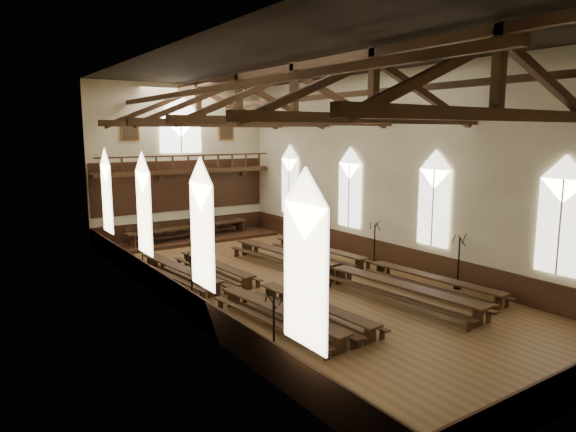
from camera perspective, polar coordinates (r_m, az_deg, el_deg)
name	(u,v)px	position (r m, az deg, el deg)	size (l,w,h in m)	color
ground	(294,283)	(24.01, 0.64, -7.45)	(26.00, 26.00, 0.00)	brown
room_walls	(294,143)	(23.00, 0.67, 8.15)	(26.00, 26.00, 26.00)	beige
wainscot_band	(294,270)	(23.84, 0.64, -6.07)	(12.00, 26.00, 1.20)	#361E10
side_windows	(294,203)	(23.21, 0.65, 1.43)	(11.85, 19.80, 4.50)	white
end_window	(181,128)	(34.39, -11.85, 9.60)	(2.80, 0.12, 3.80)	white
minstrels_gallery	(184,179)	(34.30, -11.51, 4.06)	(11.80, 1.24, 3.70)	#3A2812
portraits	(181,129)	(34.39, -11.84, 9.39)	(7.75, 0.09, 1.45)	brown
roof_trusses	(294,102)	(23.03, 0.67, 12.53)	(11.70, 25.70, 2.80)	#3A2812
refectory_row_a	(223,289)	(21.53, -7.26, -8.07)	(2.08, 14.13, 0.71)	#3A2812
refectory_row_b	(258,284)	(22.22, -3.34, -7.54)	(1.74, 13.69, 0.67)	#3A2812
refectory_row_c	(335,270)	(23.99, 5.30, -6.01)	(2.40, 15.18, 0.82)	#3A2812
refectory_row_d	(370,264)	(25.63, 9.06, -5.28)	(1.99, 14.17, 0.72)	#3A2812
dais	(190,240)	(33.62, -10.81, -2.58)	(11.40, 2.98, 0.20)	#361E10
high_table	(190,228)	(33.47, -10.85, -1.30)	(8.47, 1.84, 0.79)	#3A2812
high_chairs	(185,228)	(34.24, -11.38, -1.34)	(7.65, 0.46, 0.95)	#3A2812
candelabrum_left_near	(274,347)	(15.38, -1.58, -14.34)	(0.72, 0.73, 2.45)	black
candelabrum_left_mid	(192,295)	(20.24, -10.60, -8.65)	(0.73, 0.69, 2.41)	black
candelabrum_left_far	(143,264)	(25.45, -15.82, -5.18)	(0.66, 0.72, 2.35)	black
candelabrum_right_near	(458,272)	(24.16, 18.37, -5.97)	(0.67, 0.76, 2.48)	black
candelabrum_right_mid	(374,251)	(27.62, 9.56, -3.86)	(0.69, 0.65, 2.28)	black
candelabrum_right_far	(318,235)	(31.29, 3.30, -2.13)	(0.65, 0.74, 2.41)	black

